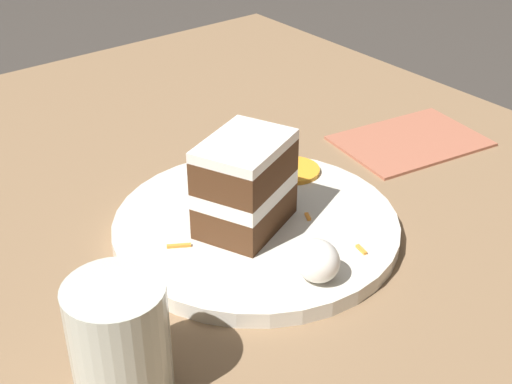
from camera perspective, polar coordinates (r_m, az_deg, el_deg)
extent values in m
plane|color=#38332D|center=(0.80, -1.90, -3.89)|extent=(6.00, 6.00, 0.00)
cube|color=#846647|center=(0.80, -1.92, -3.15)|extent=(1.17, 1.00, 0.03)
cylinder|color=silver|center=(0.77, 0.00, -2.77)|extent=(0.31, 0.31, 0.02)
cube|color=#4C2D19|center=(0.75, -0.88, -1.46)|extent=(0.11, 0.12, 0.04)
cube|color=white|center=(0.73, -0.89, 0.27)|extent=(0.11, 0.12, 0.02)
cube|color=#4C2D19|center=(0.72, -0.91, 2.07)|extent=(0.11, 0.12, 0.04)
cube|color=white|center=(0.71, -0.92, 3.73)|extent=(0.11, 0.12, 0.01)
ellipsoid|color=white|center=(0.67, 4.91, -5.49)|extent=(0.05, 0.04, 0.04)
cylinder|color=orange|center=(0.85, 3.02, 1.75)|extent=(0.06, 0.06, 0.01)
cube|color=orange|center=(0.86, -2.86, 1.91)|extent=(0.01, 0.01, 0.00)
cube|color=orange|center=(0.72, -6.19, -4.29)|extent=(0.02, 0.02, 0.00)
cube|color=orange|center=(0.77, 4.17, -1.97)|extent=(0.01, 0.01, 0.00)
cube|color=orange|center=(0.72, 8.42, -4.58)|extent=(0.02, 0.01, 0.00)
cylinder|color=beige|center=(0.57, -10.85, -11.61)|extent=(0.08, 0.08, 0.10)
cylinder|color=silver|center=(0.60, -10.53, -14.00)|extent=(0.07, 0.07, 0.04)
cube|color=#B2664C|center=(0.98, 12.23, 4.00)|extent=(0.16, 0.21, 0.00)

